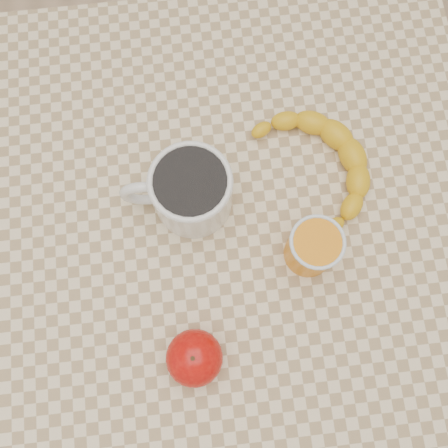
{
  "coord_description": "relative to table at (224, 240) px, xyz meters",
  "views": [
    {
      "loc": [
        -0.02,
        -0.17,
        1.45
      ],
      "look_at": [
        0.0,
        0.0,
        0.77
      ],
      "focal_mm": 40.0,
      "sensor_mm": 36.0,
      "label": 1
    }
  ],
  "objects": [
    {
      "name": "orange_juice_glass",
      "position": [
        0.11,
        -0.05,
        0.13
      ],
      "size": [
        0.07,
        0.07,
        0.09
      ],
      "color": "orange",
      "rests_on": "table"
    },
    {
      "name": "table",
      "position": [
        0.0,
        0.0,
        0.0
      ],
      "size": [
        0.8,
        0.8,
        0.75
      ],
      "color": "beige",
      "rests_on": "ground"
    },
    {
      "name": "apple",
      "position": [
        -0.06,
        -0.18,
        0.12
      ],
      "size": [
        0.09,
        0.09,
        0.07
      ],
      "color": "#9A0505",
      "rests_on": "table"
    },
    {
      "name": "coffee_mug",
      "position": [
        -0.04,
        0.04,
        0.14
      ],
      "size": [
        0.16,
        0.12,
        0.1
      ],
      "color": "silver",
      "rests_on": "table"
    },
    {
      "name": "banana",
      "position": [
        0.15,
        0.07,
        0.1
      ],
      "size": [
        0.31,
        0.34,
        0.04
      ],
      "primitive_type": null,
      "rotation": [
        0.0,
        0.0,
        0.31
      ],
      "color": "gold",
      "rests_on": "table"
    },
    {
      "name": "ground",
      "position": [
        0.0,
        0.0,
        -0.66
      ],
      "size": [
        3.0,
        3.0,
        0.0
      ],
      "primitive_type": "plane",
      "color": "tan",
      "rests_on": "ground"
    }
  ]
}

